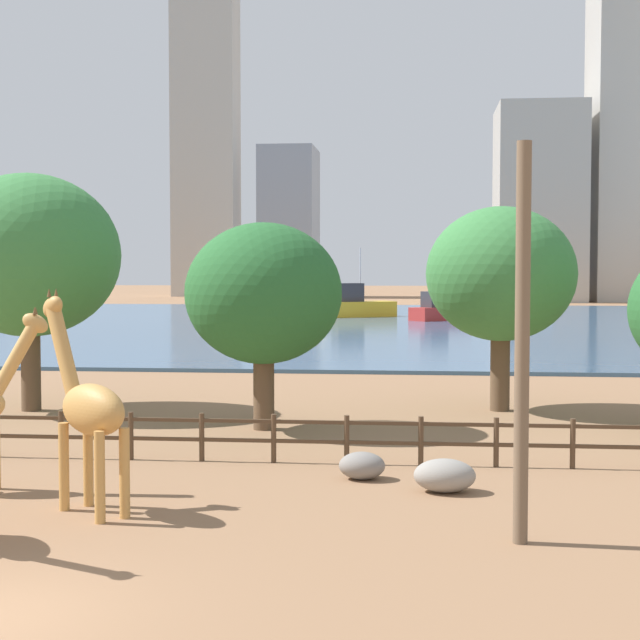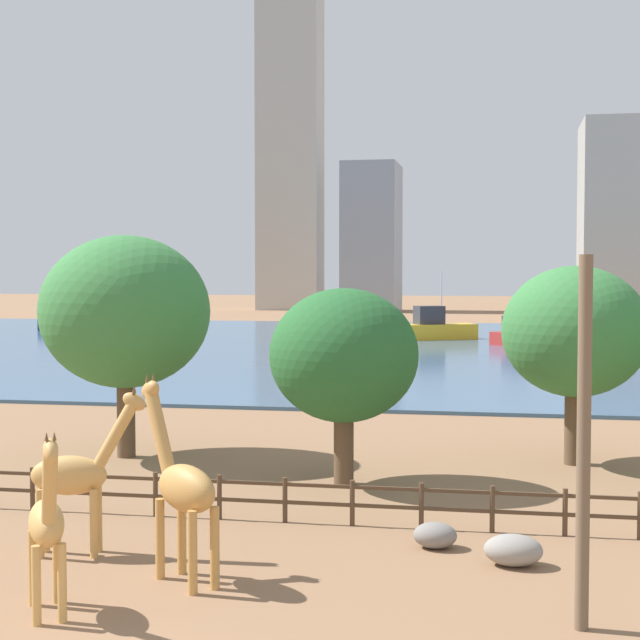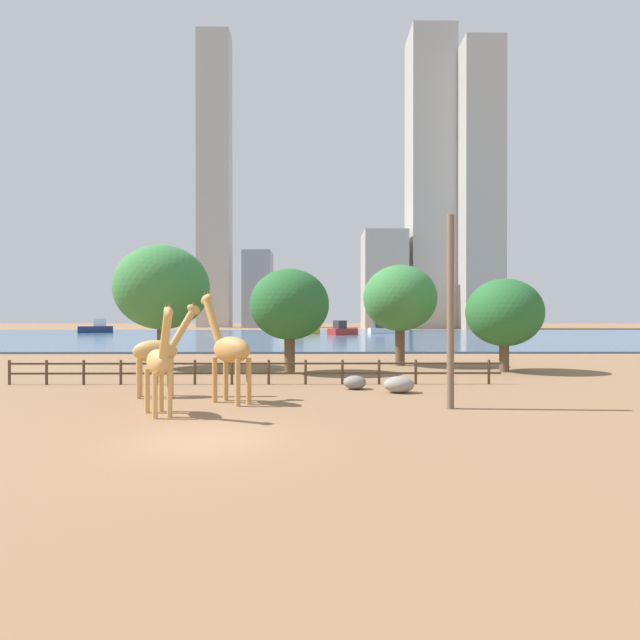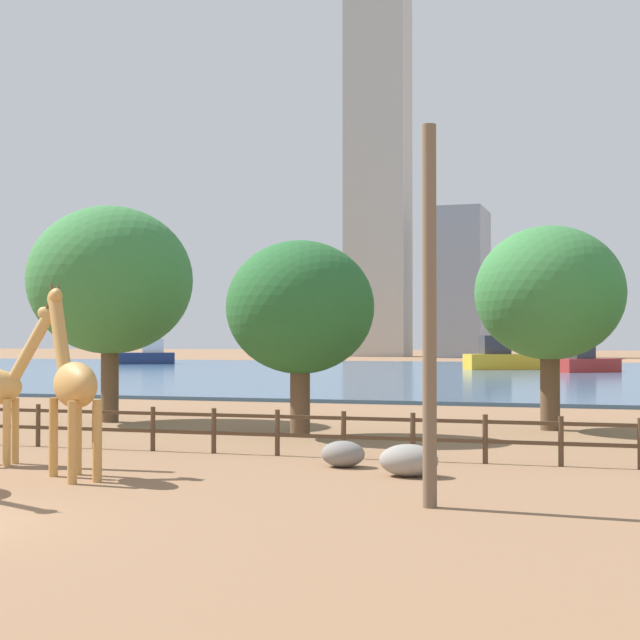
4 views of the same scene
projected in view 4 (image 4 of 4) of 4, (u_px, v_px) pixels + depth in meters
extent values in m
plane|color=#8C6647|center=(495.00, 374.00, 93.33)|extent=(400.00, 400.00, 0.00)
cube|color=#3D6084|center=(491.00, 374.00, 90.47)|extent=(180.00, 86.00, 0.20)
cylinder|color=#C18C47|center=(53.00, 437.00, 23.51)|extent=(0.31, 0.31, 1.89)
cylinder|color=#C18C47|center=(77.00, 436.00, 23.82)|extent=(0.31, 0.31, 1.89)
cylinder|color=#C18C47|center=(72.00, 443.00, 22.27)|extent=(0.31, 0.31, 1.89)
cylinder|color=#C18C47|center=(97.00, 441.00, 22.57)|extent=(0.31, 0.31, 1.89)
ellipsoid|color=#C18C47|center=(75.00, 385.00, 23.07)|extent=(2.13, 2.00, 1.09)
cylinder|color=#C18C47|center=(60.00, 336.00, 24.13)|extent=(1.12, 1.03, 2.04)
ellipsoid|color=#C18C47|center=(55.00, 298.00, 24.52)|extent=(0.83, 0.78, 0.68)
cone|color=brown|center=(51.00, 285.00, 24.49)|extent=(0.14, 0.14, 0.20)
cone|color=brown|center=(58.00, 285.00, 24.57)|extent=(0.14, 0.14, 0.20)
cylinder|color=tan|center=(15.00, 431.00, 25.93)|extent=(0.24, 0.24, 1.74)
cylinder|color=tan|center=(7.00, 433.00, 25.40)|extent=(0.24, 0.24, 1.74)
cylinder|color=tan|center=(31.00, 347.00, 25.66)|extent=(1.26, 0.56, 1.83)
ellipsoid|color=tan|center=(48.00, 316.00, 25.63)|extent=(0.79, 0.46, 0.66)
cone|color=brown|center=(50.00, 304.00, 25.71)|extent=(0.11, 0.11, 0.18)
cone|color=brown|center=(47.00, 304.00, 25.56)|extent=(0.11, 0.11, 0.18)
cylinder|color=brown|center=(429.00, 315.00, 19.24)|extent=(0.28, 0.28, 7.54)
ellipsoid|color=gray|center=(343.00, 454.00, 25.20)|extent=(1.14, 0.90, 0.68)
ellipsoid|color=gray|center=(409.00, 460.00, 23.47)|extent=(1.44, 1.04, 0.78)
cylinder|color=#4C3826|center=(38.00, 425.00, 30.05)|extent=(0.14, 0.14, 1.30)
cylinder|color=#4C3826|center=(94.00, 427.00, 29.47)|extent=(0.14, 0.14, 1.30)
cylinder|color=#4C3826|center=(153.00, 429.00, 28.88)|extent=(0.14, 0.14, 1.30)
cylinder|color=#4C3826|center=(214.00, 431.00, 28.29)|extent=(0.14, 0.14, 1.30)
cylinder|color=#4C3826|center=(277.00, 433.00, 27.71)|extent=(0.14, 0.14, 1.30)
cylinder|color=#4C3826|center=(344.00, 435.00, 27.12)|extent=(0.14, 0.14, 1.30)
cylinder|color=#4C3826|center=(413.00, 437.00, 26.53)|extent=(0.14, 0.14, 1.30)
cylinder|color=#4C3826|center=(485.00, 439.00, 25.94)|extent=(0.14, 0.14, 1.30)
cylinder|color=#4C3826|center=(561.00, 441.00, 25.36)|extent=(0.14, 0.14, 1.30)
cylinder|color=#4C3826|center=(640.00, 444.00, 24.77)|extent=(0.14, 0.14, 1.30)
cube|color=#4C3826|center=(192.00, 414.00, 28.51)|extent=(26.10, 0.08, 0.10)
cube|color=#4C3826|center=(192.00, 432.00, 28.50)|extent=(26.10, 0.08, 0.10)
cylinder|color=brown|center=(300.00, 401.00, 33.13)|extent=(0.68, 0.68, 2.37)
ellipsoid|color=#26602D|center=(300.00, 307.00, 33.19)|extent=(5.04, 5.04, 4.53)
cylinder|color=brown|center=(110.00, 384.00, 38.97)|extent=(0.71, 0.71, 3.04)
ellipsoid|color=#387A3D|center=(110.00, 280.00, 39.05)|extent=(6.56, 6.56, 5.91)
cylinder|color=brown|center=(550.00, 391.00, 35.49)|extent=(0.71, 0.71, 2.82)
ellipsoid|color=#387A3D|center=(550.00, 293.00, 35.56)|extent=(5.42, 5.42, 4.88)
cube|color=#B22D28|center=(588.00, 365.00, 91.91)|extent=(6.14, 6.01, 1.26)
cube|color=#333338|center=(581.00, 351.00, 91.59)|extent=(2.69, 2.67, 1.52)
cube|color=gold|center=(504.00, 362.00, 99.84)|extent=(8.30, 6.22, 1.58)
cube|color=#333338|center=(495.00, 345.00, 99.70)|extent=(3.40, 3.01, 1.89)
cylinder|color=silver|center=(508.00, 327.00, 99.99)|extent=(0.16, 0.16, 5.52)
cube|color=navy|center=(146.00, 358.00, 121.66)|extent=(7.49, 5.26, 1.41)
cube|color=silver|center=(153.00, 346.00, 121.80)|extent=(3.02, 2.60, 1.70)
cube|color=gray|center=(459.00, 283.00, 176.77)|extent=(9.75, 13.76, 26.71)
cube|color=#ADA89E|center=(378.00, 78.00, 187.25)|extent=(11.69, 8.20, 106.60)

